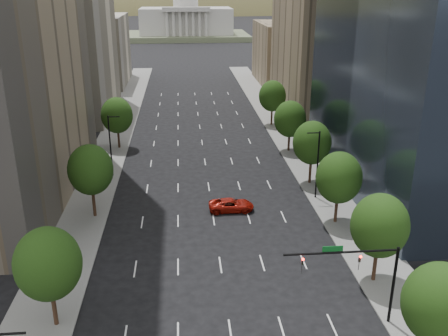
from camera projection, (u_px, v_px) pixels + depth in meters
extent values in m
cube|color=slate|center=(93.00, 190.00, 66.17)|extent=(6.00, 200.00, 0.15)
cube|color=slate|center=(320.00, 182.00, 68.68)|extent=(6.00, 200.00, 0.15)
cube|color=beige|center=(71.00, 28.00, 99.35)|extent=(14.00, 30.00, 35.00)
cube|color=beige|center=(99.00, 50.00, 133.11)|extent=(14.00, 26.00, 18.00)
cube|color=#8C7759|center=(318.00, 40.00, 101.49)|extent=(14.00, 30.00, 30.00)
cube|color=#8C7759|center=(284.00, 53.00, 134.72)|extent=(14.00, 26.00, 16.00)
ellipsoid|color=#1C360E|center=(440.00, 304.00, 34.05)|extent=(5.20, 5.20, 5.98)
cylinder|color=#382316|center=(375.00, 262.00, 45.50)|extent=(0.36, 0.36, 4.00)
ellipsoid|color=#1C360E|center=(380.00, 226.00, 44.18)|extent=(5.20, 5.20, 5.98)
cylinder|color=#382316|center=(336.00, 207.00, 56.71)|extent=(0.36, 0.36, 3.90)
ellipsoid|color=#1C360E|center=(339.00, 178.00, 55.42)|extent=(5.20, 5.20, 5.98)
cylinder|color=#382316|center=(310.00, 169.00, 67.86)|extent=(0.36, 0.36, 4.10)
ellipsoid|color=#1C360E|center=(312.00, 143.00, 66.50)|extent=(5.20, 5.20, 5.98)
cylinder|color=#382316|center=(289.00, 140.00, 80.97)|extent=(0.36, 0.36, 3.80)
ellipsoid|color=#1C360E|center=(290.00, 119.00, 79.71)|extent=(5.20, 5.20, 5.98)
cylinder|color=#382316|center=(272.00, 115.00, 95.85)|extent=(0.36, 0.36, 4.00)
ellipsoid|color=#1C360E|center=(272.00, 96.00, 94.53)|extent=(5.20, 5.20, 5.98)
cylinder|color=#382316|center=(54.00, 305.00, 39.50)|extent=(0.36, 0.36, 4.00)
ellipsoid|color=#1C360E|center=(48.00, 264.00, 38.18)|extent=(5.20, 5.20, 5.98)
cylinder|color=#382316|center=(94.00, 201.00, 58.12)|extent=(0.36, 0.36, 4.15)
ellipsoid|color=#1C360E|center=(91.00, 170.00, 56.75)|extent=(5.20, 5.20, 5.98)
cylinder|color=#382316|center=(119.00, 137.00, 82.40)|extent=(0.36, 0.36, 3.95)
ellipsoid|color=#1C360E|center=(117.00, 115.00, 81.09)|extent=(5.20, 5.20, 5.98)
cylinder|color=black|center=(317.00, 165.00, 62.30)|extent=(0.20, 0.20, 9.00)
cylinder|color=black|center=(313.00, 133.00, 60.72)|extent=(1.60, 0.14, 0.14)
cylinder|color=black|center=(10.00, 334.00, 26.02)|extent=(1.60, 0.14, 0.14)
cylinder|color=black|center=(110.00, 147.00, 69.43)|extent=(0.20, 0.20, 9.00)
cylinder|color=black|center=(114.00, 117.00, 67.98)|extent=(1.60, 0.14, 0.14)
cylinder|color=black|center=(393.00, 286.00, 39.30)|extent=(0.24, 0.24, 7.00)
cylinder|color=black|center=(341.00, 252.00, 37.77)|extent=(9.00, 0.18, 0.18)
imported|color=black|center=(360.00, 258.00, 38.09)|extent=(0.18, 0.22, 1.10)
imported|color=black|center=(302.00, 260.00, 37.72)|extent=(0.18, 0.22, 1.10)
sphere|color=#FF0C07|center=(361.00, 257.00, 37.85)|extent=(0.20, 0.20, 0.20)
sphere|color=#FF0C07|center=(303.00, 259.00, 37.48)|extent=(0.20, 0.20, 0.20)
cube|color=#0C591E|center=(333.00, 249.00, 37.59)|extent=(1.60, 0.06, 0.45)
cube|color=#596647|center=(186.00, 36.00, 244.16)|extent=(60.00, 40.00, 2.50)
cube|color=silver|center=(186.00, 21.00, 241.61)|extent=(44.00, 26.00, 12.00)
cube|color=silver|center=(186.00, 9.00, 226.44)|extent=(22.00, 4.00, 2.00)
cylinder|color=silver|center=(186.00, 0.00, 238.26)|extent=(12.00, 12.00, 7.00)
ellipsoid|color=brown|center=(53.00, 41.00, 533.99)|extent=(380.00, 342.00, 190.00)
ellipsoid|color=brown|center=(216.00, 43.00, 588.97)|extent=(440.00, 396.00, 240.00)
ellipsoid|color=brown|center=(345.00, 33.00, 637.59)|extent=(360.00, 324.00, 200.00)
imported|color=#9C150B|center=(231.00, 205.00, 60.11)|extent=(5.49, 2.57, 1.52)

